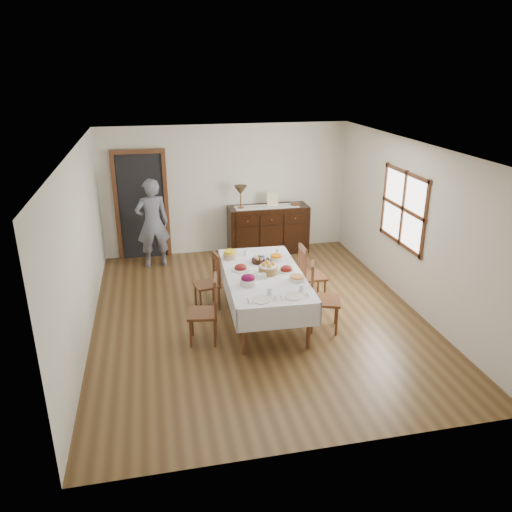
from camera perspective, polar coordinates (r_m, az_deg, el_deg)
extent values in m
plane|color=brown|center=(7.90, 0.15, -6.70)|extent=(6.00, 6.00, 0.00)
cube|color=white|center=(7.07, 0.17, 12.28)|extent=(5.00, 6.00, 0.02)
cube|color=silver|center=(10.22, -3.41, 7.57)|extent=(5.00, 0.02, 2.60)
cube|color=silver|center=(4.74, 7.90, -9.27)|extent=(5.00, 0.02, 2.60)
cube|color=silver|center=(7.31, -19.38, 0.82)|extent=(0.02, 6.00, 2.60)
cube|color=silver|center=(8.25, 17.42, 3.32)|extent=(0.02, 6.00, 2.60)
cube|color=white|center=(8.44, 16.53, 5.23)|extent=(0.02, 1.30, 1.10)
cube|color=#59321C|center=(8.44, 16.45, 5.23)|extent=(0.03, 1.46, 1.26)
cube|color=black|center=(10.14, -12.92, 5.51)|extent=(0.90, 0.06, 2.10)
cube|color=#59321C|center=(10.12, -12.92, 5.48)|extent=(1.04, 0.08, 2.18)
cube|color=silver|center=(7.45, 0.89, -2.09)|extent=(1.18, 2.23, 0.04)
cylinder|color=#59321C|center=(6.73, -1.41, -8.58)|extent=(0.06, 0.06, 0.71)
cylinder|color=#59321C|center=(6.90, 6.05, -7.90)|extent=(0.06, 0.06, 0.71)
cylinder|color=#59321C|center=(8.41, -3.34, -2.26)|extent=(0.06, 0.06, 0.71)
cylinder|color=#59321C|center=(8.55, 2.65, -1.85)|extent=(0.06, 0.06, 0.71)
cube|color=silver|center=(7.44, -3.36, -3.44)|extent=(0.10, 2.23, 0.34)
cube|color=silver|center=(7.63, 5.01, -2.83)|extent=(0.10, 2.23, 0.34)
cube|color=silver|center=(6.54, 2.70, -7.06)|extent=(1.14, 0.06, 0.34)
cube|color=silver|center=(8.52, -0.51, -0.13)|extent=(1.14, 0.06, 0.34)
cube|color=#59321C|center=(7.02, -6.12, -6.54)|extent=(0.47, 0.47, 0.04)
cylinder|color=#59321C|center=(7.29, -7.31, -7.56)|extent=(0.04, 0.04, 0.42)
cylinder|color=#59321C|center=(7.00, -7.49, -8.86)|extent=(0.04, 0.04, 0.42)
cylinder|color=#59321C|center=(7.27, -4.67, -7.52)|extent=(0.04, 0.04, 0.42)
cylinder|color=#59321C|center=(6.98, -4.72, -8.83)|extent=(0.04, 0.04, 0.42)
cylinder|color=#59321C|center=(7.05, -4.63, -3.88)|extent=(0.04, 0.04, 0.55)
cylinder|color=#59321C|center=(6.73, -4.69, -5.14)|extent=(0.04, 0.04, 0.55)
cube|color=#59321C|center=(6.79, -4.72, -2.71)|extent=(0.10, 0.39, 0.08)
cylinder|color=#59321C|center=(6.98, -4.64, -4.33)|extent=(0.02, 0.02, 0.45)
cylinder|color=#59321C|center=(6.90, -4.65, -4.64)|extent=(0.02, 0.02, 0.45)
cylinder|color=#59321C|center=(6.82, -4.67, -4.96)|extent=(0.02, 0.02, 0.45)
cube|color=#59321C|center=(7.98, -5.65, -3.29)|extent=(0.44, 0.44, 0.04)
cylinder|color=#59321C|center=(8.17, -6.94, -4.39)|extent=(0.03, 0.03, 0.38)
cylinder|color=#59321C|center=(7.90, -6.34, -5.27)|extent=(0.03, 0.03, 0.38)
cylinder|color=#59321C|center=(8.24, -4.89, -4.06)|extent=(0.03, 0.03, 0.38)
cylinder|color=#59321C|center=(7.98, -4.23, -4.93)|extent=(0.03, 0.03, 0.38)
cylinder|color=#59321C|center=(8.07, -4.89, -1.05)|extent=(0.04, 0.04, 0.50)
cylinder|color=#59321C|center=(7.78, -4.18, -1.87)|extent=(0.04, 0.04, 0.50)
cube|color=#59321C|center=(7.85, -4.59, 0.00)|extent=(0.10, 0.36, 0.07)
cylinder|color=#59321C|center=(8.00, -4.72, -1.37)|extent=(0.02, 0.02, 0.41)
cylinder|color=#59321C|center=(7.93, -4.54, -1.57)|extent=(0.02, 0.02, 0.41)
cylinder|color=#59321C|center=(7.86, -4.36, -1.78)|extent=(0.02, 0.02, 0.41)
cube|color=#59321C|center=(7.36, 7.89, -5.04)|extent=(0.55, 0.55, 0.04)
cylinder|color=#59321C|center=(7.32, 9.20, -7.40)|extent=(0.04, 0.04, 0.45)
cylinder|color=#59321C|center=(7.63, 9.12, -6.15)|extent=(0.04, 0.04, 0.45)
cylinder|color=#59321C|center=(7.31, 6.42, -7.30)|extent=(0.04, 0.04, 0.45)
cylinder|color=#59321C|center=(7.62, 6.46, -6.04)|extent=(0.04, 0.04, 0.45)
cylinder|color=#59321C|center=(7.06, 6.42, -3.52)|extent=(0.04, 0.04, 0.58)
cylinder|color=#59321C|center=(7.40, 6.47, -2.32)|extent=(0.04, 0.04, 0.58)
cube|color=#59321C|center=(7.14, 6.53, -1.08)|extent=(0.17, 0.41, 0.08)
cylinder|color=#59321C|center=(7.16, 6.43, -3.36)|extent=(0.02, 0.02, 0.48)
cylinder|color=#59321C|center=(7.24, 6.44, -3.06)|extent=(0.02, 0.02, 0.48)
cylinder|color=#59321C|center=(7.33, 6.45, -2.76)|extent=(0.02, 0.02, 0.48)
cube|color=#59321C|center=(8.22, 6.49, -2.34)|extent=(0.40, 0.40, 0.04)
cylinder|color=#59321C|center=(8.23, 7.86, -4.12)|extent=(0.03, 0.03, 0.41)
cylinder|color=#59321C|center=(8.51, 7.13, -3.21)|extent=(0.03, 0.03, 0.41)
cylinder|color=#59321C|center=(8.13, 5.69, -4.34)|extent=(0.03, 0.03, 0.41)
cylinder|color=#59321C|center=(8.41, 5.03, -3.41)|extent=(0.03, 0.03, 0.41)
cylinder|color=#59321C|center=(7.92, 5.71, -1.15)|extent=(0.04, 0.04, 0.54)
cylinder|color=#59321C|center=(8.22, 4.99, -0.26)|extent=(0.04, 0.04, 0.54)
cube|color=#59321C|center=(7.99, 5.40, 0.83)|extent=(0.04, 0.38, 0.08)
cylinder|color=#59321C|center=(8.00, 5.52, -1.05)|extent=(0.02, 0.02, 0.44)
cylinder|color=#59321C|center=(8.08, 5.34, -0.83)|extent=(0.02, 0.02, 0.44)
cylinder|color=#59321C|center=(8.15, 5.16, -0.61)|extent=(0.02, 0.02, 0.44)
cube|color=black|center=(10.32, 1.39, 3.07)|extent=(1.63, 0.54, 0.98)
cube|color=black|center=(9.87, -0.99, 4.02)|extent=(0.46, 0.02, 0.20)
sphere|color=brown|center=(9.86, -0.97, 3.99)|extent=(0.03, 0.03, 0.03)
cube|color=black|center=(9.97, 1.78, 4.19)|extent=(0.46, 0.02, 0.20)
sphere|color=brown|center=(9.96, 1.81, 4.16)|extent=(0.03, 0.03, 0.03)
cube|color=black|center=(10.10, 4.49, 4.35)|extent=(0.46, 0.02, 0.20)
sphere|color=brown|center=(10.08, 4.52, 4.32)|extent=(0.03, 0.03, 0.03)
imported|color=slate|center=(9.64, -11.77, 4.00)|extent=(0.63, 0.46, 1.84)
cylinder|color=olive|center=(7.41, 1.39, -1.62)|extent=(0.28, 0.28, 0.11)
cylinder|color=white|center=(7.38, 1.39, -1.16)|extent=(0.26, 0.26, 0.02)
sphere|color=#C28731|center=(7.39, 1.93, -0.90)|extent=(0.08, 0.08, 0.08)
sphere|color=#C28731|center=(7.43, 1.27, -0.74)|extent=(0.08, 0.08, 0.08)
sphere|color=#C28731|center=(7.36, 0.86, -0.99)|extent=(0.08, 0.08, 0.08)
sphere|color=#C28731|center=(7.31, 1.52, -1.15)|extent=(0.08, 0.08, 0.08)
cylinder|color=black|center=(7.84, 0.51, -0.53)|extent=(0.29, 0.29, 0.05)
ellipsoid|color=#FF99C7|center=(7.84, 1.07, -0.14)|extent=(0.05, 0.05, 0.06)
ellipsoid|color=#7EC5FF|center=(7.88, 0.82, -0.01)|extent=(0.05, 0.05, 0.06)
ellipsoid|color=#87C972|center=(7.89, 0.39, 0.02)|extent=(0.05, 0.05, 0.06)
ellipsoid|color=gold|center=(7.86, 0.03, -0.07)|extent=(0.05, 0.05, 0.06)
ellipsoid|color=#D998E4|center=(7.81, -0.05, -0.23)|extent=(0.05, 0.05, 0.06)
ellipsoid|color=#E8BA56|center=(7.76, 0.20, -0.36)|extent=(0.05, 0.05, 0.06)
ellipsoid|color=#FF99C7|center=(7.75, 0.64, -0.39)|extent=(0.05, 0.05, 0.06)
ellipsoid|color=#7EC5FF|center=(7.78, 1.00, -0.30)|extent=(0.05, 0.05, 0.06)
cylinder|color=silver|center=(7.55, -1.77, -1.55)|extent=(0.29, 0.29, 0.02)
ellipsoid|color=maroon|center=(7.54, -1.78, -1.34)|extent=(0.19, 0.16, 0.11)
cylinder|color=silver|center=(7.52, 3.50, -1.70)|extent=(0.27, 0.27, 0.01)
ellipsoid|color=maroon|center=(7.51, 3.50, -1.49)|extent=(0.19, 0.16, 0.11)
cylinder|color=silver|center=(7.04, -0.90, -3.00)|extent=(0.23, 0.23, 0.08)
ellipsoid|color=#5A0731|center=(7.01, -0.90, -2.52)|extent=(0.20, 0.17, 0.11)
cylinder|color=silver|center=(7.90, 2.33, -0.31)|extent=(0.20, 0.20, 0.07)
cylinder|color=orange|center=(7.89, 2.33, 0.01)|extent=(0.18, 0.18, 0.03)
cylinder|color=tan|center=(7.99, -2.96, 0.02)|extent=(0.22, 0.22, 0.09)
cylinder|color=yellow|center=(7.96, -2.97, 0.47)|extent=(0.20, 0.20, 0.04)
cylinder|color=silver|center=(7.21, 4.71, -2.64)|extent=(0.23, 0.23, 0.05)
cylinder|color=#DB864A|center=(7.19, 4.71, -2.38)|extent=(0.20, 0.20, 0.02)
cube|color=silver|center=(7.25, 0.60, -2.30)|extent=(0.14, 0.10, 0.07)
cylinder|color=silver|center=(6.60, 0.58, -5.05)|extent=(0.25, 0.25, 0.01)
cube|color=white|center=(6.57, -0.87, -5.20)|extent=(0.08, 0.12, 0.01)
cube|color=silver|center=(6.57, -0.87, -5.16)|extent=(0.02, 0.16, 0.01)
cube|color=silver|center=(6.64, 1.93, -4.94)|extent=(0.02, 0.18, 0.01)
cube|color=silver|center=(6.65, 2.27, -4.91)|extent=(0.02, 0.14, 0.01)
cylinder|color=white|center=(6.75, 1.55, -4.04)|extent=(0.07, 0.07, 0.10)
cylinder|color=silver|center=(6.72, 4.31, -4.64)|extent=(0.25, 0.25, 0.01)
cube|color=white|center=(6.67, 2.90, -4.80)|extent=(0.08, 0.12, 0.01)
cube|color=silver|center=(6.67, 2.90, -4.75)|extent=(0.02, 0.16, 0.01)
cube|color=silver|center=(6.76, 5.61, -4.53)|extent=(0.02, 0.18, 0.01)
cube|color=silver|center=(6.77, 5.94, -4.50)|extent=(0.02, 0.14, 0.01)
cylinder|color=white|center=(6.87, 5.18, -3.66)|extent=(0.07, 0.07, 0.10)
cylinder|color=white|center=(8.10, -1.20, 0.40)|extent=(0.07, 0.07, 0.11)
cylinder|color=white|center=(8.13, 2.45, 0.48)|extent=(0.06, 0.06, 0.11)
cube|color=white|center=(10.14, 1.24, 5.66)|extent=(1.30, 0.35, 0.01)
cylinder|color=brown|center=(10.04, -1.76, 5.55)|extent=(0.12, 0.12, 0.03)
cylinder|color=brown|center=(10.00, -1.77, 6.33)|extent=(0.02, 0.02, 0.25)
cone|color=#46341D|center=(9.95, -1.78, 7.52)|extent=(0.26, 0.26, 0.18)
cube|color=beige|center=(10.16, 1.89, 6.47)|extent=(0.22, 0.08, 0.28)
cylinder|color=#59321C|center=(10.28, 4.51, 5.96)|extent=(0.20, 0.20, 0.06)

